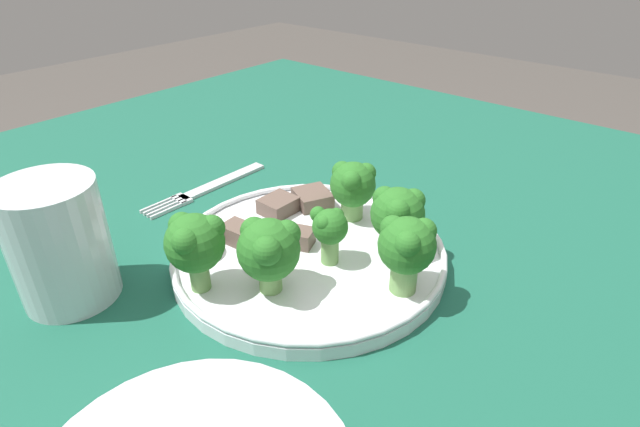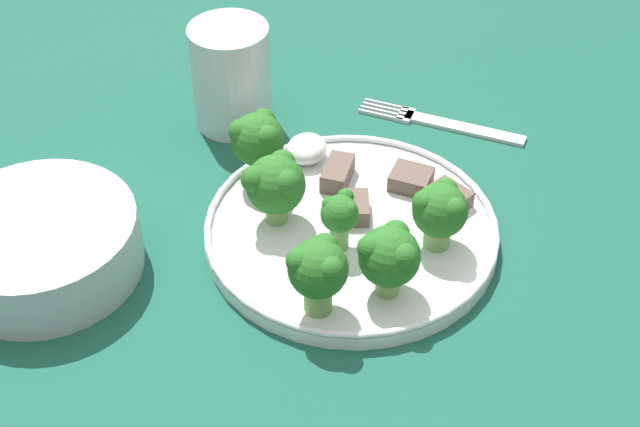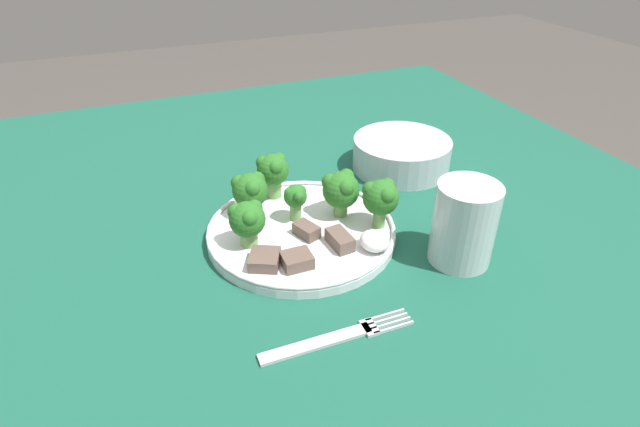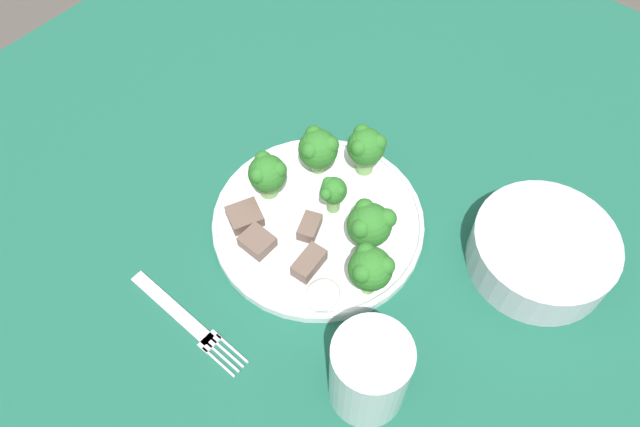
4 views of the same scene
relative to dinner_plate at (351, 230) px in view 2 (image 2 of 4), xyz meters
The scene contains 16 objects.
table 0.10m from the dinner_plate, 145.57° to the left, with size 1.22×1.18×0.71m.
dinner_plate is the anchor object (origin of this frame).
fork 0.19m from the dinner_plate, ahead, with size 0.02×0.17×0.00m.
cream_bowl 0.26m from the dinner_plate, 119.13° to the left, with size 0.16×0.16×0.05m.
drinking_glass 0.21m from the dinner_plate, 54.16° to the left, with size 0.08×0.08×0.11m.
broccoli_floret_near_rim_left 0.08m from the dinner_plate, 101.94° to the left, with size 0.05×0.05×0.07m.
broccoli_floret_center_left 0.04m from the dinner_plate, behind, with size 0.03×0.03×0.05m.
broccoli_floret_back_left 0.11m from the dinner_plate, behind, with size 0.05×0.05×0.07m.
broccoli_floret_front_left 0.12m from the dinner_plate, 72.13° to the left, with size 0.05×0.05×0.07m.
broccoli_floret_center_back 0.09m from the dinner_plate, 85.17° to the right, with size 0.05×0.05×0.06m.
broccoli_floret_mid_cluster 0.09m from the dinner_plate, 139.59° to the right, with size 0.05×0.05×0.06m.
meat_slice_front_slice 0.06m from the dinner_plate, 30.90° to the left, with size 0.04×0.03×0.02m.
meat_slice_middle_slice 0.02m from the dinner_plate, ahead, with size 0.04×0.03×0.02m.
meat_slice_rear_slice 0.08m from the dinner_plate, 24.22° to the right, with size 0.03×0.04×0.02m.
meat_slice_edge_slice 0.09m from the dinner_plate, 50.94° to the right, with size 0.05×0.05×0.02m.
sauce_dollop 0.11m from the dinner_plate, 43.23° to the left, with size 0.04×0.04×0.02m.
Camera 2 is at (-0.51, -0.20, 1.25)m, focal length 50.00 mm.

